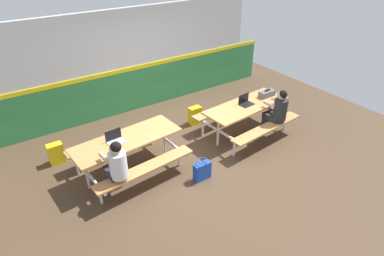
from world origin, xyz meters
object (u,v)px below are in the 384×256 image
Objects in this scene: toolbox_grey at (267,94)px; backpack_dark at (195,115)px; laptop_silver at (115,140)px; satchel_spare at (56,153)px; picnic_table_right at (246,111)px; picnic_table_left at (127,146)px; student_nearer at (116,165)px; student_further at (277,110)px; laptop_dark at (246,102)px; tote_bag_bright at (202,171)px.

toolbox_grey is 1.80m from backpack_dark.
satchel_spare is (-0.92, 1.05, -0.57)m from laptop_silver.
picnic_table_right reaches higher than backpack_dark.
picnic_table_left is at bearing -159.08° from backpack_dark.
laptop_silver reaches higher than backpack_dark.
backpack_dark is (2.58, 1.41, -0.49)m from student_nearer.
student_further reaches higher than laptop_dark.
laptop_dark is (3.29, 0.42, 0.08)m from student_nearer.
backpack_dark is at bearing 126.32° from student_further.
toolbox_grey is at bearing 4.75° from picnic_table_right.
picnic_table_left reaches higher than backpack_dark.
student_further is 2.74× the size of satchel_spare.
student_nearer is 1.00× the size of student_further.
student_nearer reaches higher than laptop_silver.
student_nearer is 1.86m from satchel_spare.
laptop_dark is 0.77× the size of satchel_spare.
laptop_dark reaches higher than picnic_table_right.
satchel_spare is at bearing 175.36° from backpack_dark.
student_further is 2.30m from tote_bag_bright.
student_further reaches higher than picnic_table_left.
laptop_dark is at bearing -3.64° from picnic_table_left.
picnic_table_left is 1.76× the size of student_nearer.
student_further is (0.43, -0.52, 0.13)m from picnic_table_right.
laptop_dark is 0.78× the size of tote_bag_bright.
student_nearer reaches higher than picnic_table_right.
student_further is 1.99m from backpack_dark.
toolbox_grey reaches higher than satchel_spare.
student_nearer is at bearing 177.79° from student_further.
picnic_table_left is 4.83× the size of satchel_spare.
picnic_table_right reaches higher than tote_bag_bright.
backpack_dark is (2.33, 0.79, -0.57)m from laptop_silver.
student_further is 3.02× the size of toolbox_grey.
laptop_dark is at bearing -178.36° from toolbox_grey.
student_further reaches higher than tote_bag_bright.
student_nearer is at bearing -172.77° from laptop_dark.
picnic_table_left is 2.84m from laptop_dark.
backpack_dark and satchel_spare have the same top height.
tote_bag_bright is at bearing -172.87° from student_further.
picnic_table_left is 6.30× the size of laptop_dark.
toolbox_grey reaches higher than picnic_table_left.
toolbox_grey is (0.68, 0.06, 0.23)m from picnic_table_right.
picnic_table_left is at bearing -43.70° from satchel_spare.
student_further reaches higher than toolbox_grey.
toolbox_grey is (3.97, 0.44, 0.10)m from student_nearer.
toolbox_grey is 0.93× the size of tote_bag_bright.
laptop_silver is 0.84× the size of toolbox_grey.
tote_bag_bright is at bearing -44.64° from picnic_table_left.
toolbox_grey is at bearing 19.06° from tote_bag_bright.
laptop_dark is at bearing 96.80° from picnic_table_right.
student_further reaches higher than laptop_silver.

